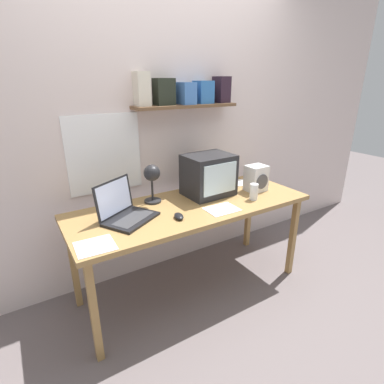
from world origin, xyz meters
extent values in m
plane|color=#695E5E|center=(0.00, 0.00, 0.00)|extent=(12.00, 12.00, 0.00)
cube|color=silver|center=(0.00, 0.50, 1.30)|extent=(5.60, 0.06, 2.60)
cube|color=white|center=(-0.49, 0.46, 1.11)|extent=(0.56, 0.01, 0.59)
cube|color=brown|center=(0.18, 0.38, 1.44)|extent=(0.89, 0.18, 0.02)
cube|color=beige|center=(-0.18, 0.41, 1.57)|extent=(0.10, 0.12, 0.24)
cube|color=black|center=(0.00, 0.41, 1.55)|extent=(0.15, 0.11, 0.20)
cube|color=#4071B8|center=(0.18, 0.39, 1.54)|extent=(0.11, 0.16, 0.17)
cube|color=#2E68AE|center=(0.36, 0.40, 1.54)|extent=(0.13, 0.14, 0.18)
cube|color=#2B1B28|center=(0.54, 0.40, 1.56)|extent=(0.11, 0.14, 0.21)
cube|color=#A37A45|center=(0.00, 0.00, 0.74)|extent=(1.83, 0.69, 0.03)
cube|color=#A37A45|center=(-0.85, -0.28, 0.36)|extent=(0.04, 0.05, 0.72)
cube|color=#A37A45|center=(0.85, -0.28, 0.36)|extent=(0.04, 0.05, 0.72)
cube|color=#A37A45|center=(-0.85, 0.28, 0.36)|extent=(0.04, 0.05, 0.72)
cube|color=#A37A45|center=(0.85, 0.28, 0.36)|extent=(0.04, 0.05, 0.72)
cube|color=#232326|center=(0.23, 0.11, 0.92)|extent=(0.39, 0.31, 0.33)
cube|color=silver|center=(0.23, -0.04, 0.93)|extent=(0.31, 0.02, 0.24)
cube|color=black|center=(-0.49, -0.02, 0.76)|extent=(0.41, 0.38, 0.02)
cube|color=#38383A|center=(-0.48, -0.03, 0.77)|extent=(0.32, 0.26, 0.00)
cube|color=black|center=(-0.56, 0.10, 0.89)|extent=(0.31, 0.20, 0.24)
cube|color=#B1BBDB|center=(-0.56, 0.10, 0.89)|extent=(0.28, 0.18, 0.22)
cylinder|color=#232326|center=(-0.23, 0.20, 0.76)|extent=(0.13, 0.13, 0.01)
cylinder|color=#232326|center=(-0.23, 0.20, 0.89)|extent=(0.02, 0.02, 0.24)
sphere|color=#232326|center=(-0.26, 0.14, 1.01)|extent=(0.12, 0.12, 0.12)
cylinder|color=white|center=(0.46, -0.17, 0.82)|extent=(0.06, 0.06, 0.13)
cylinder|color=#CC3D47|center=(0.46, -0.17, 0.80)|extent=(0.06, 0.06, 0.09)
cube|color=white|center=(0.62, -0.02, 0.86)|extent=(0.17, 0.14, 0.22)
cylinder|color=#4C4C51|center=(0.62, -0.09, 0.85)|extent=(0.12, 0.01, 0.12)
ellipsoid|color=black|center=(-0.20, -0.16, 0.77)|extent=(0.08, 0.12, 0.03)
cube|color=white|center=(-0.79, -0.23, 0.76)|extent=(0.22, 0.21, 0.00)
cube|color=white|center=(0.13, -0.20, 0.76)|extent=(0.24, 0.18, 0.00)
cube|color=white|center=(0.72, 0.17, 0.76)|extent=(0.32, 0.24, 0.00)
camera|label=1|loc=(-1.10, -1.77, 1.64)|focal=28.00mm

